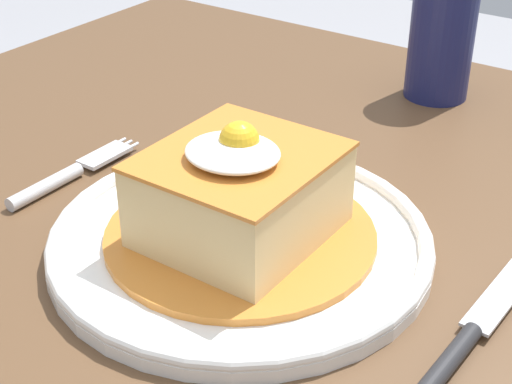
% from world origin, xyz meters
% --- Properties ---
extents(dining_table, '(1.10, 0.85, 0.76)m').
position_xyz_m(dining_table, '(0.00, 0.00, 0.63)').
color(dining_table, brown).
rests_on(dining_table, ground_plane).
extents(main_plate, '(0.28, 0.28, 0.02)m').
position_xyz_m(main_plate, '(-0.07, -0.04, 0.77)').
color(main_plate, white).
rests_on(main_plate, dining_table).
extents(sandwich_meal, '(0.20, 0.20, 0.09)m').
position_xyz_m(sandwich_meal, '(-0.07, -0.04, 0.80)').
color(sandwich_meal, orange).
rests_on(sandwich_meal, main_plate).
extents(fork, '(0.02, 0.14, 0.01)m').
position_xyz_m(fork, '(-0.25, -0.05, 0.76)').
color(fork, silver).
rests_on(fork, dining_table).
extents(knife, '(0.02, 0.17, 0.01)m').
position_xyz_m(knife, '(0.11, -0.05, 0.76)').
color(knife, '#262628').
rests_on(knife, dining_table).
extents(soda_can, '(0.07, 0.07, 0.12)m').
position_xyz_m(soda_can, '(-0.07, 0.31, 0.82)').
color(soda_can, '#191E51').
rests_on(soda_can, dining_table).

